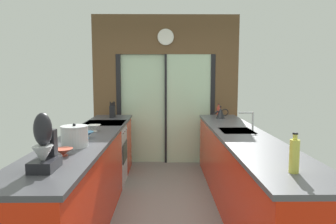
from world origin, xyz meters
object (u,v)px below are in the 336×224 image
object	(u,v)px
mixing_bowl_mid	(85,135)
kettle	(221,113)
soap_bottle_near	(294,155)
stand_mixer	(44,148)
mixing_bowl_far	(94,128)
stock_pot	(75,136)
soap_bottle_far	(218,111)
mixing_bowl_near	(63,152)
oven_range	(105,153)
knife_block	(112,111)

from	to	relation	value
mixing_bowl_mid	kettle	distance (m)	2.43
soap_bottle_near	mixing_bowl_mid	bearing A→B (deg)	145.06
mixing_bowl_mid	stand_mixer	bearing A→B (deg)	-90.00
mixing_bowl_far	soap_bottle_near	bearing A→B (deg)	-43.28
stand_mixer	kettle	xyz separation A→B (m)	(1.78, 2.80, -0.07)
kettle	stock_pot	bearing A→B (deg)	-130.98
soap_bottle_far	mixing_bowl_near	bearing A→B (deg)	-124.53
oven_range	kettle	distance (m)	1.94
mixing_bowl_mid	mixing_bowl_far	size ratio (longest dim) A/B	1.10
mixing_bowl_near	stand_mixer	bearing A→B (deg)	-90.00
mixing_bowl_near	kettle	distance (m)	2.99
knife_block	kettle	xyz separation A→B (m)	(1.78, -0.14, -0.01)
soap_bottle_near	oven_range	bearing A→B (deg)	126.44
mixing_bowl_mid	soap_bottle_far	bearing A→B (deg)	45.93
oven_range	soap_bottle_far	size ratio (longest dim) A/B	4.12
mixing_bowl_mid	stand_mixer	world-z (taller)	stand_mixer
mixing_bowl_mid	kettle	bearing A→B (deg)	42.79
mixing_bowl_mid	knife_block	xyz separation A→B (m)	(0.00, 1.79, 0.06)
mixing_bowl_far	oven_range	bearing A→B (deg)	91.39
stand_mixer	soap_bottle_near	size ratio (longest dim) A/B	1.46
mixing_bowl_near	soap_bottle_near	distance (m)	1.85
mixing_bowl_near	soap_bottle_near	bearing A→B (deg)	-15.57
oven_range	stand_mixer	size ratio (longest dim) A/B	2.19
oven_range	knife_block	bearing A→B (deg)	88.23
stand_mixer	mixing_bowl_mid	bearing A→B (deg)	90.00
stand_mixer	stock_pot	xyz separation A→B (m)	(-0.00, 0.75, -0.06)
mixing_bowl_far	stand_mixer	bearing A→B (deg)	-90.00
stock_pot	mixing_bowl_near	bearing A→B (deg)	-90.00
stock_pot	soap_bottle_near	world-z (taller)	soap_bottle_near
mixing_bowl_near	kettle	bearing A→B (deg)	53.37
kettle	knife_block	bearing A→B (deg)	175.44
knife_block	stand_mixer	size ratio (longest dim) A/B	0.63
stock_pot	soap_bottle_far	size ratio (longest dim) A/B	1.16
mixing_bowl_mid	stock_pot	world-z (taller)	stock_pot
mixing_bowl_near	soap_bottle_far	world-z (taller)	soap_bottle_far
soap_bottle_near	soap_bottle_far	bearing A→B (deg)	90.00
mixing_bowl_far	kettle	bearing A→B (deg)	34.33
oven_range	mixing_bowl_far	bearing A→B (deg)	-88.61
soap_bottle_near	stand_mixer	bearing A→B (deg)	177.12
mixing_bowl_near	soap_bottle_near	world-z (taller)	soap_bottle_near
mixing_bowl_mid	soap_bottle_far	world-z (taller)	soap_bottle_far
oven_range	soap_bottle_far	xyz separation A→B (m)	(1.80, 0.65, 0.56)
oven_range	knife_block	xyz separation A→B (m)	(0.02, 0.60, 0.57)
kettle	soap_bottle_far	world-z (taller)	soap_bottle_far
mixing_bowl_mid	mixing_bowl_near	bearing A→B (deg)	-90.00
stock_pot	soap_bottle_far	bearing A→B (deg)	51.55
kettle	soap_bottle_far	distance (m)	0.19
mixing_bowl_mid	soap_bottle_far	distance (m)	2.56
mixing_bowl_near	stock_pot	world-z (taller)	stock_pot
stand_mixer	oven_range	bearing A→B (deg)	90.45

